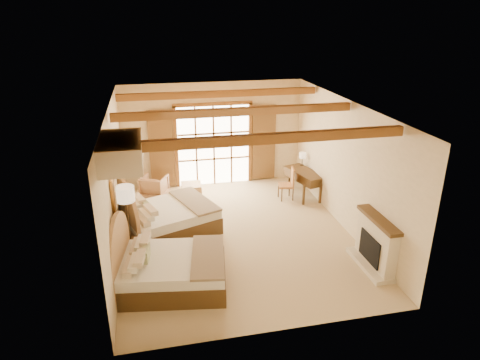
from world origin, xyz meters
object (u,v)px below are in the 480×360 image
object	(u,v)px
bed_near	(164,268)
nightstand	(134,254)
armchair	(154,186)
bed_far	(161,217)
desk	(304,182)

from	to	relation	value
bed_near	nightstand	distance (m)	1.07
armchair	nightstand	bearing A→B (deg)	105.58
bed_far	nightstand	bearing A→B (deg)	-135.72
bed_near	armchair	distance (m)	4.58
nightstand	armchair	xyz separation A→B (m)	(0.54, 3.70, 0.03)
bed_far	bed_near	bearing A→B (deg)	-111.61
bed_near	armchair	world-z (taller)	bed_near
bed_near	bed_far	size ratio (longest dim) A/B	0.85
bed_far	armchair	distance (m)	2.32
nightstand	bed_far	bearing A→B (deg)	81.51
nightstand	armchair	bearing A→B (deg)	98.31
bed_far	desk	distance (m)	4.51
armchair	bed_near	bearing A→B (deg)	114.79
bed_far	desk	xyz separation A→B (m)	(4.26, 1.47, -0.04)
bed_near	desk	size ratio (longest dim) A/B	1.55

